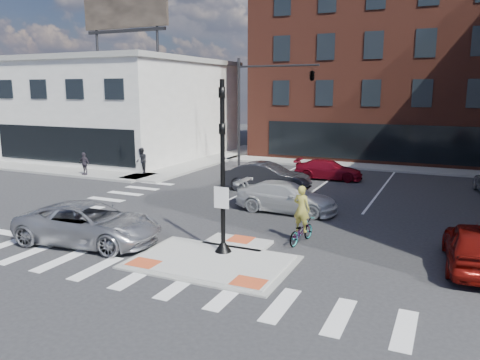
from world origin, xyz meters
The scene contains 18 objects.
ground centered at (0.00, 0.00, 0.00)m, with size 120.00×120.00×0.00m, color #28282B.
refuge_island centered at (0.00, -0.26, 0.05)m, with size 5.40×4.65×0.13m.
sidewalk_nw centered at (-16.76, 15.29, 0.08)m, with size 23.50×20.50×0.15m.
sidewalk_n centered at (3.00, 22.00, 0.07)m, with size 26.00×3.00×0.15m, color gray.
building_nw centered at (-21.98, 19.98, 4.23)m, with size 20.40×16.40×14.40m.
building_n centered at (3.00, 31.99, 7.80)m, with size 24.40×18.40×15.50m.
building_far_left centered at (-4.00, 52.00, 5.00)m, with size 10.00×12.00×10.00m, color slate.
building_far_right centered at (9.00, 54.00, 6.00)m, with size 12.00×12.00×12.00m, color brown.
signal_pole centered at (0.00, 0.40, 2.36)m, with size 0.60×0.60×5.98m.
mast_arm_signal centered at (-3.47, 18.00, 6.21)m, with size 6.10×2.24×8.00m.
silver_suv centered at (-5.19, -0.58, 0.77)m, with size 2.56×5.55×1.54m, color #A2A3A9.
red_sedan centered at (8.04, 2.65, 0.78)m, with size 1.83×4.55×1.55m, color maroon.
white_pickup centered at (0.07, 7.00, 0.71)m, with size 1.99×4.90×1.42m, color silver.
bg_car_dark centered at (-2.50, 11.00, 0.81)m, with size 1.72×4.93×1.62m, color #27272C.
bg_car_red centered at (-0.15, 16.00, 0.63)m, with size 1.77×4.36×1.27m, color maroon.
cyclist centered at (2.11, 2.80, 0.75)m, with size 0.91×1.86×2.24m.
pedestrian_a centered at (-12.00, 12.00, 1.03)m, with size 0.86×0.67×1.76m, color black.
pedestrian_b centered at (-15.19, 10.00, 0.91)m, with size 0.89×0.37×1.52m, color #37303B.
Camera 1 is at (7.11, -13.70, 5.75)m, focal length 35.00 mm.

